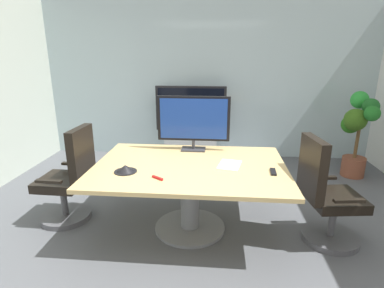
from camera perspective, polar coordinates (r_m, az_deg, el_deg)
ground_plane at (r=3.27m, az=0.35°, el=-17.84°), size 6.84×6.84×0.00m
wall_back_glass_partition at (r=5.56m, az=2.85°, el=11.71°), size 5.84×0.10×2.74m
conference_table at (r=3.22m, az=-0.40°, el=-6.70°), size 1.96×1.38×0.74m
office_chair_left at (r=3.71m, az=-21.79°, el=-6.68°), size 0.60×0.58×1.09m
office_chair_right at (r=3.34m, az=23.62°, el=-9.50°), size 0.62×0.60×1.09m
tv_monitor at (r=3.55m, az=0.29°, el=4.47°), size 0.84×0.18×0.64m
wall_display_unit at (r=5.38m, az=-0.19°, el=1.54°), size 1.20×0.36×1.31m
potted_plant at (r=5.22m, az=28.42°, el=2.54°), size 0.51×0.68×1.29m
conference_phone at (r=3.04m, az=-12.29°, el=-4.54°), size 0.22×0.22×0.07m
remote_control at (r=3.06m, az=14.87°, el=-5.01°), size 0.06×0.17×0.02m
whiteboard_marker at (r=2.84m, az=-6.43°, el=-6.29°), size 0.12×0.09×0.02m
paper_notepad at (r=3.17m, az=6.99°, el=-3.86°), size 0.27×0.34×0.01m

